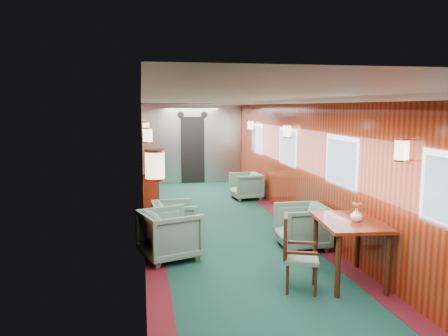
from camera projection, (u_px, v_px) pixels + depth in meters
name	position (u px, v px, depth m)	size (l,w,h in m)	color
room	(233.00, 146.00, 7.35)	(12.00, 12.10, 2.40)	#0D3026
bulkhead	(192.00, 144.00, 13.16)	(2.98, 0.17, 2.39)	#A4A7AA
windows_right	(310.00, 153.00, 7.89)	(0.02, 8.60, 0.80)	#BBBDC2
wall_sconces	(226.00, 135.00, 7.88)	(2.97, 7.97, 0.25)	#FFF0C6
dining_table	(350.00, 230.00, 5.68)	(0.88, 1.18, 0.83)	maroon
side_chair	(294.00, 250.00, 5.44)	(0.54, 0.55, 0.96)	#1D433A
credenza	(151.00, 192.00, 9.29)	(0.33, 1.07, 1.23)	maroon
flower_vase	(356.00, 215.00, 5.60)	(0.16, 0.16, 0.17)	white
armchair_left_near	(170.00, 234.00, 6.60)	(0.80, 0.82, 0.75)	#1D433A
armchair_left_far	(174.00, 220.00, 7.58)	(0.71, 0.73, 0.66)	#1D433A
armchair_right_near	(302.00, 226.00, 7.11)	(0.76, 0.78, 0.71)	#1D433A
armchair_right_far	(246.00, 186.00, 10.90)	(0.70, 0.72, 0.65)	#1D433A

